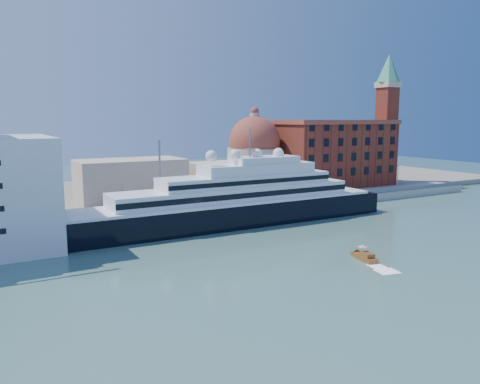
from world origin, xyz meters
TOP-DOWN VIEW (x-y plane):
  - ground at (0.00, 0.00)m, footprint 400.00×400.00m
  - quay at (0.00, 34.00)m, footprint 180.00×10.00m
  - land at (0.00, 75.00)m, footprint 260.00×72.00m
  - quay_fence at (0.00, 29.50)m, footprint 180.00×0.10m
  - superyacht at (-9.29, 23.00)m, footprint 91.93×12.75m
  - service_barge at (-49.57, 21.02)m, footprint 13.06×5.36m
  - water_taxi at (1.69, -14.40)m, footprint 3.15×6.29m
  - warehouse at (52.00, 52.00)m, footprint 43.00×19.00m
  - campanile at (76.00, 52.00)m, footprint 8.40×8.40m
  - church at (6.39, 57.72)m, footprint 66.00×18.00m
  - lamp_posts at (-12.67, 32.27)m, footprint 120.80×2.40m

SIDE VIEW (x-z plane):
  - ground at x=0.00m, z-range 0.00..0.00m
  - water_taxi at x=1.69m, z-range -0.74..2.11m
  - service_barge at x=-49.57m, z-range -0.61..2.26m
  - land at x=0.00m, z-range 0.00..2.00m
  - quay at x=0.00m, z-range 0.00..2.50m
  - quay_fence at x=0.00m, z-range 2.50..3.70m
  - superyacht at x=-9.29m, z-range -9.00..18.48m
  - lamp_posts at x=-12.67m, z-range 0.84..18.84m
  - church at x=6.39m, z-range -1.84..23.66m
  - warehouse at x=52.00m, z-range 2.16..25.41m
  - campanile at x=76.00m, z-range 5.26..52.26m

